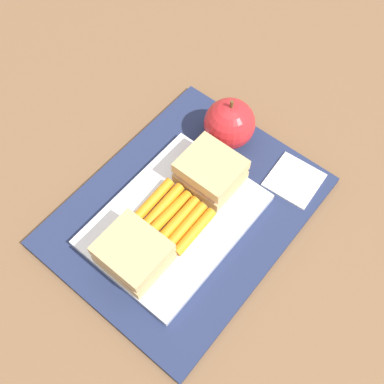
# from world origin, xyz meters

# --- Properties ---
(ground_plane) EXTENTS (2.40, 2.40, 0.00)m
(ground_plane) POSITION_xyz_m (0.00, 0.00, 0.00)
(ground_plane) COLOR brown
(lunchbag_mat) EXTENTS (0.36, 0.28, 0.01)m
(lunchbag_mat) POSITION_xyz_m (0.00, 0.00, 0.01)
(lunchbag_mat) COLOR navy
(lunchbag_mat) RESTS_ON ground_plane
(food_tray) EXTENTS (0.23, 0.17, 0.01)m
(food_tray) POSITION_xyz_m (-0.03, 0.00, 0.02)
(food_tray) COLOR white
(food_tray) RESTS_ON lunchbag_mat
(sandwich_half_left) EXTENTS (0.07, 0.08, 0.04)m
(sandwich_half_left) POSITION_xyz_m (-0.10, 0.00, 0.04)
(sandwich_half_left) COLOR tan
(sandwich_half_left) RESTS_ON food_tray
(sandwich_half_right) EXTENTS (0.07, 0.08, 0.04)m
(sandwich_half_right) POSITION_xyz_m (0.05, 0.00, 0.04)
(sandwich_half_right) COLOR tan
(sandwich_half_right) RESTS_ON food_tray
(carrot_sticks_bundle) EXTENTS (0.08, 0.09, 0.02)m
(carrot_sticks_bundle) POSITION_xyz_m (-0.03, 0.00, 0.03)
(carrot_sticks_bundle) COLOR orange
(carrot_sticks_bundle) RESTS_ON food_tray
(apple) EXTENTS (0.08, 0.08, 0.09)m
(apple) POSITION_xyz_m (0.13, 0.03, 0.05)
(apple) COLOR red
(apple) RESTS_ON lunchbag_mat
(paper_napkin) EXTENTS (0.07, 0.07, 0.00)m
(paper_napkin) POSITION_xyz_m (0.14, -0.09, 0.01)
(paper_napkin) COLOR white
(paper_napkin) RESTS_ON lunchbag_mat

